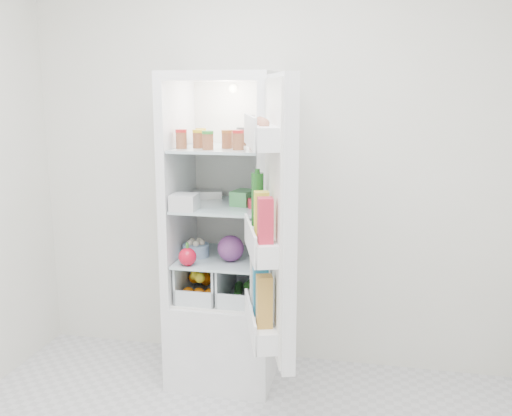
% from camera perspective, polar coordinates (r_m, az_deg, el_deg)
% --- Properties ---
extents(room_walls, '(3.02, 3.02, 2.61)m').
position_cam_1_polar(room_walls, '(2.02, -6.73, 8.52)').
color(room_walls, silver).
rests_on(room_walls, ground).
extents(refrigerator, '(0.60, 0.60, 1.80)m').
position_cam_1_polar(refrigerator, '(3.43, -2.88, -5.87)').
color(refrigerator, silver).
rests_on(refrigerator, ground).
extents(shelf_low, '(0.49, 0.53, 0.01)m').
position_cam_1_polar(shelf_low, '(3.35, -3.16, -4.97)').
color(shelf_low, silver).
rests_on(shelf_low, refrigerator).
extents(shelf_mid, '(0.49, 0.53, 0.02)m').
position_cam_1_polar(shelf_mid, '(3.28, -3.22, 0.23)').
color(shelf_mid, silver).
rests_on(shelf_mid, refrigerator).
extents(shelf_top, '(0.49, 0.53, 0.02)m').
position_cam_1_polar(shelf_top, '(3.23, -3.29, 5.98)').
color(shelf_top, silver).
rests_on(shelf_top, refrigerator).
extents(crisper_left, '(0.23, 0.46, 0.22)m').
position_cam_1_polar(crisper_left, '(3.43, -5.13, -6.92)').
color(crisper_left, silver).
rests_on(crisper_left, refrigerator).
extents(crisper_right, '(0.23, 0.46, 0.22)m').
position_cam_1_polar(crisper_right, '(3.36, -1.11, -7.22)').
color(crisper_right, silver).
rests_on(crisper_right, refrigerator).
extents(condiment_jars, '(0.46, 0.34, 0.08)m').
position_cam_1_polar(condiment_jars, '(3.17, -3.75, 6.78)').
color(condiment_jars, '#B21919').
rests_on(condiment_jars, shelf_top).
extents(squeeze_bottle, '(0.06, 0.06, 0.18)m').
position_cam_1_polar(squeeze_bottle, '(3.27, -0.54, 7.77)').
color(squeeze_bottle, silver).
rests_on(squeeze_bottle, shelf_top).
extents(tub_white, '(0.14, 0.14, 0.09)m').
position_cam_1_polar(tub_white, '(3.13, -7.17, 0.60)').
color(tub_white, silver).
rests_on(tub_white, shelf_mid).
extents(tin_red, '(0.10, 0.10, 0.05)m').
position_cam_1_polar(tin_red, '(3.17, -0.11, 0.48)').
color(tin_red, red).
rests_on(tin_red, shelf_mid).
extents(foil_tray, '(0.22, 0.19, 0.05)m').
position_cam_1_polar(foil_tray, '(3.49, -4.97, 1.41)').
color(foil_tray, '#B9B9BD').
rests_on(foil_tray, shelf_mid).
extents(tub_green, '(0.13, 0.17, 0.08)m').
position_cam_1_polar(tub_green, '(3.25, -1.29, 1.04)').
color(tub_green, '#459950').
rests_on(tub_green, shelf_mid).
extents(red_cabbage, '(0.15, 0.15, 0.15)m').
position_cam_1_polar(red_cabbage, '(3.24, -2.55, -4.05)').
color(red_cabbage, '#541D55').
rests_on(red_cabbage, shelf_low).
extents(bell_pepper, '(0.10, 0.10, 0.10)m').
position_cam_1_polar(bell_pepper, '(3.18, -6.87, -4.87)').
color(bell_pepper, red).
rests_on(bell_pepper, shelf_low).
extents(mushroom_bowl, '(0.19, 0.19, 0.07)m').
position_cam_1_polar(mushroom_bowl, '(3.36, -6.03, -4.21)').
color(mushroom_bowl, '#8EAED4').
rests_on(mushroom_bowl, shelf_low).
extents(citrus_pile, '(0.20, 0.31, 0.16)m').
position_cam_1_polar(citrus_pile, '(3.40, -5.37, -7.45)').
color(citrus_pile, orange).
rests_on(citrus_pile, refrigerator).
extents(veg_pile, '(0.16, 0.30, 0.10)m').
position_cam_1_polar(veg_pile, '(3.38, -1.03, -7.99)').
color(veg_pile, '#1F4A18').
rests_on(veg_pile, refrigerator).
extents(fridge_door, '(0.33, 0.59, 1.30)m').
position_cam_1_polar(fridge_door, '(2.65, 1.81, -1.58)').
color(fridge_door, silver).
rests_on(fridge_door, refrigerator).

